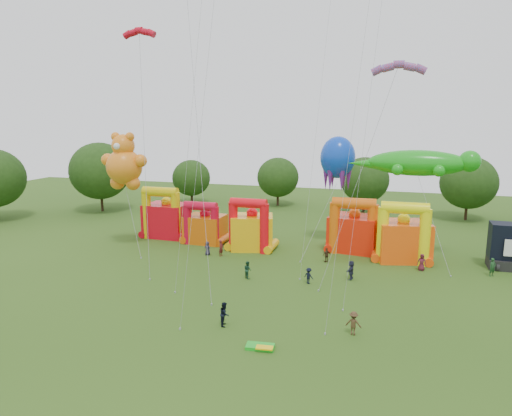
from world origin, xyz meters
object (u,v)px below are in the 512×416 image
(bouncy_castle_2, at_px, (251,229))
(octopus_kite, at_px, (326,199))
(bouncy_castle_0, at_px, (166,218))
(teddy_bear_kite, at_px, (129,193))
(gecko_kite, at_px, (427,200))
(spectator_0, at_px, (207,248))
(spectator_4, at_px, (327,255))

(bouncy_castle_2, xyz_separation_m, octopus_kite, (8.76, 2.62, 3.83))
(bouncy_castle_2, bearing_deg, bouncy_castle_0, 168.59)
(bouncy_castle_0, relative_size, octopus_kite, 0.51)
(teddy_bear_kite, distance_m, octopus_kite, 24.06)
(gecko_kite, relative_size, spectator_0, 8.65)
(bouncy_castle_0, xyz_separation_m, octopus_kite, (21.86, -0.02, 3.67))
(bouncy_castle_2, xyz_separation_m, gecko_kite, (20.20, 0.37, 4.69))
(bouncy_castle_2, height_order, spectator_0, bouncy_castle_2)
(spectator_0, bearing_deg, bouncy_castle_2, 53.70)
(bouncy_castle_2, distance_m, spectator_0, 6.06)
(spectator_4, bearing_deg, teddy_bear_kite, -37.61)
(bouncy_castle_2, bearing_deg, teddy_bear_kite, -162.33)
(octopus_kite, bearing_deg, spectator_4, -79.83)
(bouncy_castle_2, distance_m, gecko_kite, 20.74)
(gecko_kite, bearing_deg, bouncy_castle_0, 176.10)
(bouncy_castle_0, xyz_separation_m, bouncy_castle_2, (13.10, -2.64, -0.16))
(bouncy_castle_0, distance_m, bouncy_castle_2, 13.36)
(bouncy_castle_0, relative_size, gecko_kite, 0.49)
(octopus_kite, xyz_separation_m, spectator_4, (0.95, -5.29, -5.52))
(spectator_0, distance_m, spectator_4, 14.07)
(teddy_bear_kite, distance_m, spectator_0, 11.74)
(teddy_bear_kite, height_order, spectator_0, teddy_bear_kite)
(bouncy_castle_2, relative_size, spectator_0, 3.98)
(teddy_bear_kite, relative_size, gecko_kite, 1.01)
(spectator_0, bearing_deg, gecko_kite, 21.30)
(gecko_kite, height_order, octopus_kite, octopus_kite)
(bouncy_castle_2, height_order, gecko_kite, gecko_kite)
(teddy_bear_kite, xyz_separation_m, gecko_kite, (34.40, 4.89, 0.07))
(spectator_4, bearing_deg, bouncy_castle_2, -57.39)
(bouncy_castle_2, bearing_deg, gecko_kite, 1.05)
(bouncy_castle_0, height_order, spectator_4, bouncy_castle_0)
(spectator_0, bearing_deg, teddy_bear_kite, -165.17)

